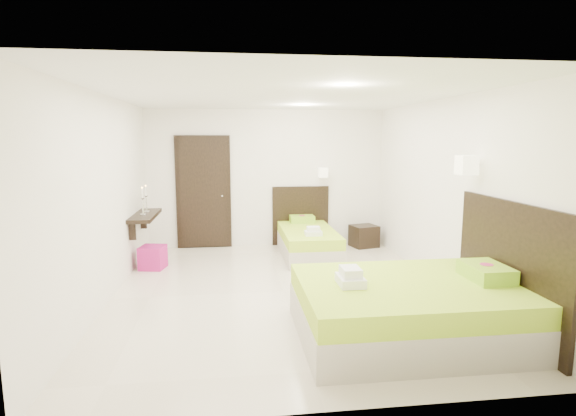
{
  "coord_description": "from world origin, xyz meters",
  "views": [
    {
      "loc": [
        -0.67,
        -5.81,
        2.04
      ],
      "look_at": [
        0.1,
        0.3,
        1.1
      ],
      "focal_mm": 28.0,
      "sensor_mm": 36.0,
      "label": 1
    }
  ],
  "objects": [
    {
      "name": "floor",
      "position": [
        0.0,
        0.0,
        0.0
      ],
      "size": [
        5.5,
        5.5,
        0.0
      ],
      "primitive_type": "plane",
      "color": "beige",
      "rests_on": "ground"
    },
    {
      "name": "bed_single",
      "position": [
        0.65,
        1.91,
        0.28
      ],
      "size": [
        1.1,
        1.83,
        1.51
      ],
      "color": "#BDB6A2",
      "rests_on": "ground"
    },
    {
      "name": "bed_double",
      "position": [
        1.2,
        -1.55,
        0.33
      ],
      "size": [
        2.25,
        1.92,
        1.86
      ],
      "color": "#BDB6A2",
      "rests_on": "ground"
    },
    {
      "name": "nightstand",
      "position": [
        1.83,
        2.37,
        0.21
      ],
      "size": [
        0.55,
        0.52,
        0.41
      ],
      "primitive_type": "cube",
      "rotation": [
        0.0,
        0.0,
        0.26
      ],
      "color": "black",
      "rests_on": "ground"
    },
    {
      "name": "ottoman",
      "position": [
        -1.94,
        1.35,
        0.18
      ],
      "size": [
        0.43,
        0.43,
        0.37
      ],
      "primitive_type": "cube",
      "rotation": [
        0.0,
        0.0,
        -0.2
      ],
      "color": "#A51666",
      "rests_on": "ground"
    },
    {
      "name": "door",
      "position": [
        -1.2,
        2.7,
        1.05
      ],
      "size": [
        1.02,
        0.15,
        2.14
      ],
      "color": "black",
      "rests_on": "ground"
    },
    {
      "name": "console_shelf",
      "position": [
        -2.08,
        1.6,
        0.82
      ],
      "size": [
        0.35,
        1.2,
        0.78
      ],
      "color": "black",
      "rests_on": "ground"
    }
  ]
}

